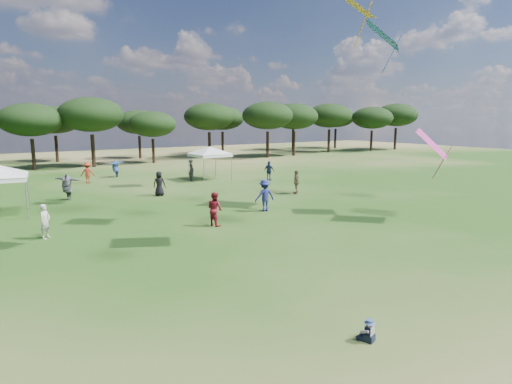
# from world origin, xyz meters

# --- Properties ---
(ground) EXTENTS (140.00, 140.00, 0.00)m
(ground) POSITION_xyz_m (0.00, 0.00, 0.00)
(ground) COLOR #2A5118
(ground) RESTS_ON ground
(tree_line) EXTENTS (108.78, 17.63, 7.77)m
(tree_line) POSITION_xyz_m (2.39, 47.41, 5.42)
(tree_line) COLOR black
(tree_line) RESTS_ON ground
(tent_right) EXTENTS (5.87, 5.87, 3.18)m
(tent_right) POSITION_xyz_m (9.42, 28.34, 2.75)
(tent_right) COLOR gray
(tent_right) RESTS_ON ground
(toddler) EXTENTS (0.41, 0.45, 0.55)m
(toddler) POSITION_xyz_m (-0.08, 1.66, 0.25)
(toddler) COLOR black
(toddler) RESTS_ON ground
(festival_crowd) EXTENTS (30.08, 21.98, 1.92)m
(festival_crowd) POSITION_xyz_m (-1.90, 24.10, 0.87)
(festival_crowd) COLOR #46474A
(festival_crowd) RESTS_ON ground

